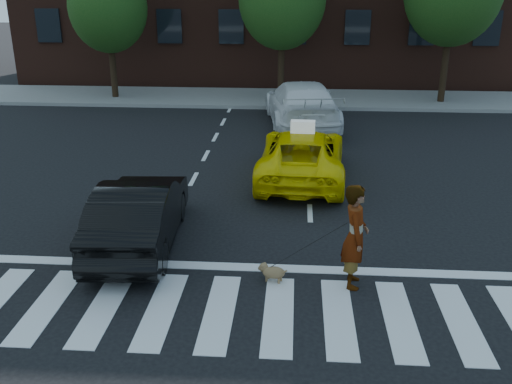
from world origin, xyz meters
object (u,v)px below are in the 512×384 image
taxi (302,155)px  black_sedan (139,213)px  dog (272,272)px  woman (355,236)px  white_suv (302,104)px

taxi → black_sedan: size_ratio=1.14×
black_sedan → dog: (2.83, -1.38, -0.51)m
dog → woman: bearing=19.7°
black_sedan → white_suv: size_ratio=0.74×
taxi → woman: size_ratio=2.52×
dog → taxi: bearing=104.7°
white_suv → woman: bearing=86.7°
black_sedan → white_suv: bearing=-111.8°
taxi → woman: 5.91m
white_suv → woman: 11.73m
white_suv → dog: (-0.57, -11.68, -0.65)m
taxi → dog: 5.86m
taxi → white_suv: (0.00, 5.87, 0.16)m
taxi → woman: (0.91, -5.83, 0.29)m
black_sedan → white_suv: (3.40, 10.30, 0.14)m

